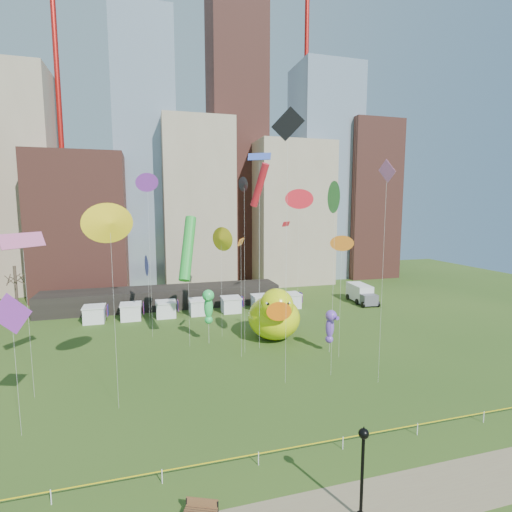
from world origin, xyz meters
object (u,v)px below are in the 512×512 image
object	(u,v)px
park_bench	(201,508)
box_truck	(361,293)
big_duck	(275,315)
lamppost	(363,463)
small_duck	(272,322)
seahorse_purple	(330,324)
seahorse_green	(208,304)

from	to	relation	value
park_bench	box_truck	xyz separation A→B (m)	(33.05, 39.01, 1.06)
big_duck	lamppost	world-z (taller)	big_duck
small_duck	lamppost	world-z (taller)	lamppost
seahorse_purple	box_truck	world-z (taller)	seahorse_purple
small_duck	seahorse_purple	distance (m)	9.89
seahorse_green	small_duck	bearing A→B (deg)	25.05
seahorse_purple	lamppost	size ratio (longest dim) A/B	0.94
box_truck	park_bench	bearing A→B (deg)	-125.68
park_bench	lamppost	bearing A→B (deg)	6.65
lamppost	seahorse_green	bearing A→B (deg)	97.18
park_bench	small_duck	bearing A→B (deg)	88.55
lamppost	box_truck	distance (m)	48.44
big_duck	box_truck	bearing A→B (deg)	45.56
seahorse_purple	seahorse_green	bearing A→B (deg)	132.65
box_truck	seahorse_green	bearing A→B (deg)	-150.82
big_duck	box_truck	distance (m)	24.70
seahorse_green	park_bench	xyz separation A→B (m)	(-4.51, -25.95, -4.44)
big_duck	box_truck	size ratio (longest dim) A/B	1.29
lamppost	box_truck	size ratio (longest dim) A/B	0.71
seahorse_purple	park_bench	size ratio (longest dim) A/B	2.65
small_duck	park_bench	bearing A→B (deg)	-130.06
seahorse_green	box_truck	size ratio (longest dim) A/B	0.91
seahorse_purple	box_truck	bearing A→B (deg)	30.70
seahorse_purple	box_truck	xyz separation A→B (m)	(15.77, 19.55, -1.77)
big_duck	small_duck	size ratio (longest dim) A/B	2.38
small_duck	lamppost	distance (m)	31.19
park_bench	lamppost	world-z (taller)	lamppost
seahorse_purple	box_truck	size ratio (longest dim) A/B	0.67
park_bench	lamppost	size ratio (longest dim) A/B	0.35
seahorse_purple	small_duck	bearing A→B (deg)	94.46
lamppost	box_truck	bearing A→B (deg)	58.96
small_duck	seahorse_green	xyz separation A→B (m)	(-8.71, -2.29, 3.64)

